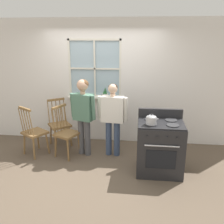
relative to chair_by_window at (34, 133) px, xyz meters
The scene contains 10 objects.
ground_plane 1.44m from the chair_by_window, 19.96° to the right, with size 16.00×16.00×0.00m, color brown.
wall_back 1.81m from the chair_by_window, 35.87° to the left, with size 6.40×0.16×2.70m.
chair_by_window is the anchor object (origin of this frame).
chair_near_wall 0.63m from the chair_by_window, 55.31° to the left, with size 0.58×0.57×1.03m.
chair_center_cluster 0.65m from the chair_by_window, ahead, with size 0.54×0.55×1.03m.
person_elderly_left 1.12m from the chair_by_window, ahead, with size 0.54×0.32×1.54m.
person_teen_center 1.63m from the chair_by_window, ahead, with size 0.59×0.25×1.47m.
stove 2.49m from the chair_by_window, ahead, with size 0.79×0.68×1.08m.
kettle 2.41m from the chair_by_window, 12.64° to the right, with size 0.21×0.17×0.25m.
potted_plant 1.69m from the chair_by_window, 32.56° to the left, with size 0.14×0.14×0.24m.
Camera 1 is at (0.82, -3.97, 2.34)m, focal length 40.00 mm.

